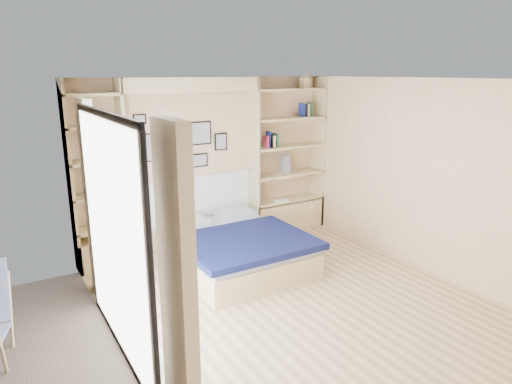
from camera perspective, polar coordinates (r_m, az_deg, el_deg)
ground at (r=5.48m, az=4.56°, el=-13.21°), size 4.50×4.50×0.00m
room_shell at (r=6.15m, az=-6.44°, el=0.66°), size 4.50×4.50×4.50m
bed at (r=6.23m, az=-2.78°, el=-6.90°), size 1.64×2.06×1.07m
photo_gallery at (r=6.66m, az=-9.63°, el=6.25°), size 1.48×0.02×0.82m
reading_lamps at (r=6.61m, az=-7.51°, el=1.82°), size 1.92×0.12×0.15m
shelf_decor at (r=7.20m, az=2.14°, el=7.63°), size 3.49×0.23×2.03m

